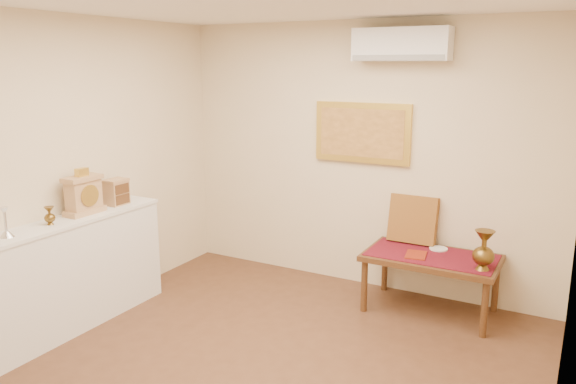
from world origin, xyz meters
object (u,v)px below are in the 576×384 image
Objects in this scene: display_ledge at (65,276)px; brass_urn_tall at (484,246)px; low_table at (431,262)px; mantel_clock at (84,195)px; wooden_chest at (117,192)px.

brass_urn_tall is at bearing 28.53° from display_ledge.
low_table is (2.67, 1.88, -0.01)m from display_ledge.
mantel_clock is at bearing 91.16° from display_ledge.
display_ledge is at bearing -151.47° from brass_urn_tall.
brass_urn_tall is at bearing -19.29° from low_table.
display_ledge reaches higher than low_table.
wooden_chest is 0.20× the size of low_table.
low_table is at bearing 30.83° from mantel_clock.
mantel_clock is at bearing -155.59° from brass_urn_tall.
low_table is at bearing 160.71° from brass_urn_tall.
brass_urn_tall is 0.58m from low_table.
brass_urn_tall is 1.03× the size of mantel_clock.
mantel_clock reaches higher than low_table.
brass_urn_tall reaches higher than low_table.
wooden_chest is (-0.01, 0.66, 0.61)m from display_ledge.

